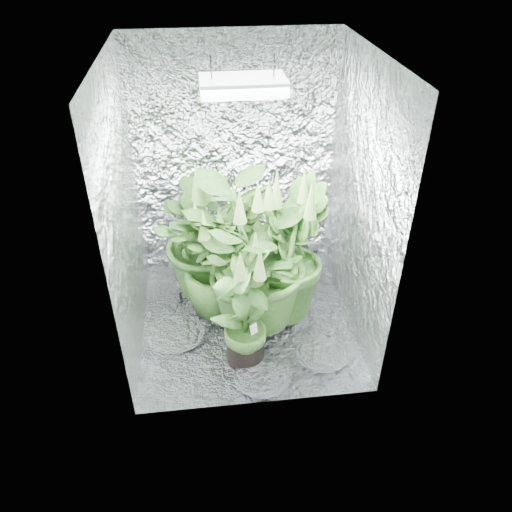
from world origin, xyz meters
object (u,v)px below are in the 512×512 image
object	(u,v)px
plant_d	(215,265)
plant_a	(208,236)
grow_lamp	(243,85)
plant_e	(254,262)
circulation_fan	(306,255)
plant_b	(243,247)
plant_c	(291,253)
plant_f	(245,308)

from	to	relation	value
plant_d	plant_a	bearing A→B (deg)	97.62
grow_lamp	plant_a	xyz separation A→B (m)	(-0.26, 0.43, -1.29)
plant_e	circulation_fan	bearing A→B (deg)	49.98
grow_lamp	plant_b	size ratio (longest dim) A/B	0.51
plant_b	plant_c	bearing A→B (deg)	-41.88
grow_lamp	plant_a	world-z (taller)	grow_lamp
plant_b	plant_d	distance (m)	0.33
plant_a	plant_f	distance (m)	0.86
plant_a	plant_f	bearing A→B (deg)	-75.97
grow_lamp	plant_e	world-z (taller)	grow_lamp
plant_b	plant_c	world-z (taller)	plant_c
plant_a	plant_c	size ratio (longest dim) A/B	0.99
plant_a	plant_e	xyz separation A→B (m)	(0.31, -0.46, 0.05)
plant_c	circulation_fan	xyz separation A→B (m)	(0.24, 0.52, -0.40)
plant_d	circulation_fan	distance (m)	0.98
plant_c	circulation_fan	size ratio (longest dim) A/B	3.23
plant_e	plant_c	bearing A→B (deg)	22.35
circulation_fan	plant_c	bearing A→B (deg)	-128.97
plant_d	circulation_fan	size ratio (longest dim) A/B	2.68
plant_e	circulation_fan	xyz separation A→B (m)	(0.54, 0.64, -0.43)
plant_a	plant_e	world-z (taller)	plant_e
plant_a	plant_e	bearing A→B (deg)	-55.83
plant_c	plant_e	distance (m)	0.32
plant_c	plant_f	size ratio (longest dim) A/B	1.15
plant_b	circulation_fan	size ratio (longest dim) A/B	2.67
plant_d	plant_f	bearing A→B (deg)	-72.99
plant_c	plant_e	xyz separation A→B (m)	(-0.30, -0.12, 0.03)
plant_c	plant_e	world-z (taller)	plant_e
plant_b	plant_e	xyz separation A→B (m)	(0.04, -0.42, 0.14)
plant_b	plant_e	bearing A→B (deg)	-85.19
plant_f	plant_d	bearing A→B (deg)	107.01
grow_lamp	plant_e	bearing A→B (deg)	-26.91
plant_c	plant_d	bearing A→B (deg)	173.35
plant_f	plant_a	bearing A→B (deg)	104.03
grow_lamp	plant_d	distance (m)	1.41
grow_lamp	plant_a	size ratio (longest dim) A/B	0.42
plant_d	plant_f	distance (m)	0.59
plant_a	plant_d	size ratio (longest dim) A/B	1.19
plant_d	plant_e	xyz separation A→B (m)	(0.28, -0.19, 0.14)
plant_a	plant_b	size ratio (longest dim) A/B	1.20
grow_lamp	plant_f	xyz separation A→B (m)	(-0.05, -0.40, -1.35)
plant_a	plant_c	xyz separation A→B (m)	(0.61, -0.34, 0.02)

